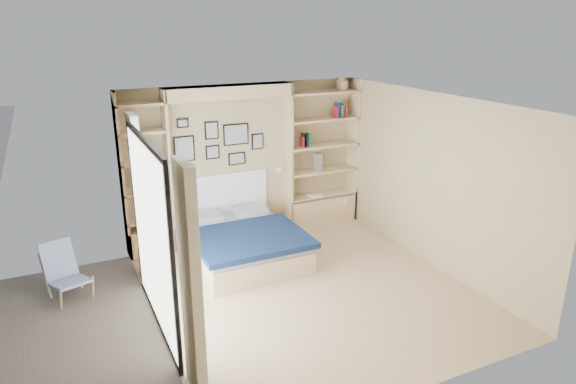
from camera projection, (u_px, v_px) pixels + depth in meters
name	position (u px, v px, depth m)	size (l,w,h in m)	color
ground	(307.00, 289.00, 6.89)	(4.50, 4.50, 0.00)	tan
room_shell	(238.00, 185.00, 7.70)	(4.50, 4.50, 4.50)	tan
bed	(242.00, 242.00, 7.71)	(1.61, 1.97, 1.07)	#D1B081
photo_gallery	(218.00, 142.00, 8.11)	(1.48, 0.02, 0.82)	black
reading_lamps	(233.00, 175.00, 8.14)	(1.92, 0.12, 0.15)	silver
shelf_decor	(309.00, 129.00, 8.58)	(3.54, 0.23, 2.03)	#A51E1E
deck	(5.00, 361.00, 5.43)	(3.20, 4.00, 0.05)	brown
deck_chair	(65.00, 272.00, 6.62)	(0.63, 0.81, 0.72)	tan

